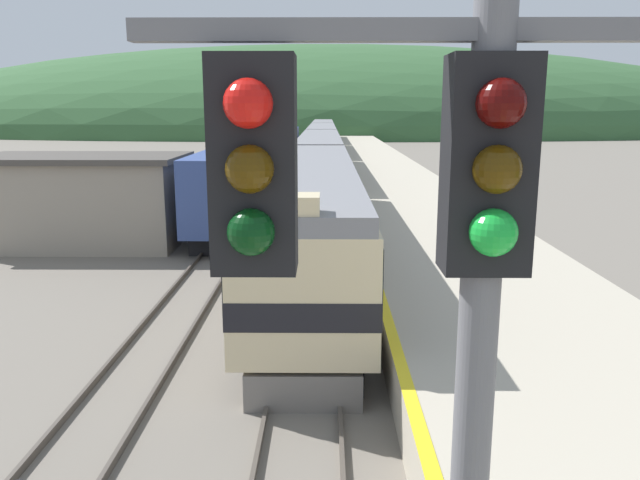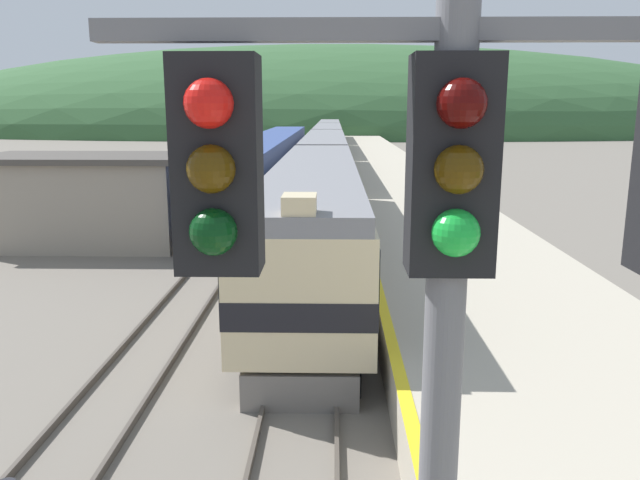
# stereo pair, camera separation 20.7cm
# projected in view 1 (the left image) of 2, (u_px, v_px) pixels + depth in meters

# --- Properties ---
(track_main) EXTENTS (1.52, 180.00, 0.16)m
(track_main) POSITION_uv_depth(u_px,v_px,m) (322.00, 159.00, 70.29)
(track_main) COLOR #4C443D
(track_main) RESTS_ON ground
(track_siding) EXTENTS (1.51, 180.00, 0.16)m
(track_siding) POSITION_uv_depth(u_px,v_px,m) (288.00, 159.00, 70.32)
(track_siding) COLOR #4C443D
(track_siding) RESTS_ON ground
(platform) EXTENTS (6.63, 140.00, 1.09)m
(platform) POSITION_uv_depth(u_px,v_px,m) (383.00, 174.00, 50.59)
(platform) COLOR #B2A893
(platform) RESTS_ON ground
(distant_hills) EXTENTS (222.06, 99.93, 40.40)m
(distant_hills) POSITION_uv_depth(u_px,v_px,m) (324.00, 131.00, 154.10)
(distant_hills) COLOR #335B33
(distant_hills) RESTS_ON ground
(station_shed) EXTENTS (8.72, 4.94, 3.87)m
(station_shed) POSITION_uv_depth(u_px,v_px,m) (82.00, 200.00, 26.54)
(station_shed) COLOR gray
(station_shed) RESTS_ON ground
(express_train_lead_car) EXTENTS (3.03, 21.87, 4.24)m
(express_train_lead_car) POSITION_uv_depth(u_px,v_px,m) (314.00, 214.00, 22.14)
(express_train_lead_car) COLOR black
(express_train_lead_car) RESTS_ON ground
(carriage_second) EXTENTS (3.02, 22.69, 3.88)m
(carriage_second) POSITION_uv_depth(u_px,v_px,m) (320.00, 160.00, 45.02)
(carriage_second) COLOR black
(carriage_second) RESTS_ON ground
(carriage_third) EXTENTS (3.02, 22.69, 3.88)m
(carriage_third) POSITION_uv_depth(u_px,v_px,m) (322.00, 142.00, 68.08)
(carriage_third) COLOR black
(carriage_third) RESTS_ON ground
(carriage_fourth) EXTENTS (3.02, 22.69, 3.88)m
(carriage_fourth) POSITION_uv_depth(u_px,v_px,m) (323.00, 133.00, 91.13)
(carriage_fourth) COLOR black
(carriage_fourth) RESTS_ON ground
(siding_train) EXTENTS (2.90, 41.67, 3.87)m
(siding_train) POSITION_uv_depth(u_px,v_px,m) (266.00, 163.00, 44.03)
(siding_train) COLOR black
(siding_train) RESTS_ON ground
(signal_mast_main) EXTENTS (3.30, 0.42, 7.09)m
(signal_mast_main) POSITION_uv_depth(u_px,v_px,m) (480.00, 316.00, 3.06)
(signal_mast_main) COLOR slate
(signal_mast_main) RESTS_ON ground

